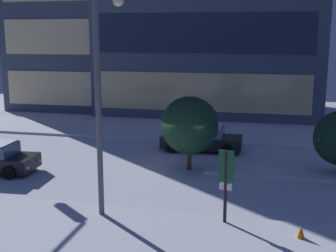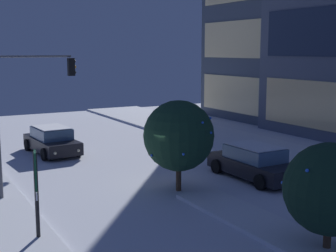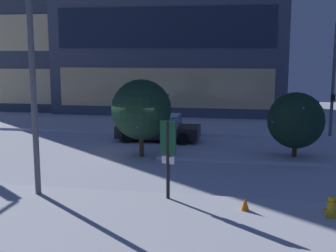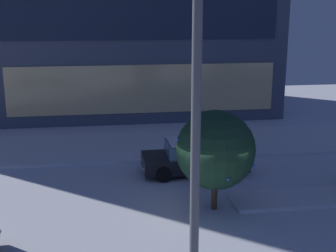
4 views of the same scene
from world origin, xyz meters
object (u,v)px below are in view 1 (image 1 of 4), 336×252
decorated_tree_median (190,125)px  construction_cone (301,234)px  car_far (202,138)px  street_lamp_arched (104,72)px  parking_info_sign (226,178)px

decorated_tree_median → construction_cone: decorated_tree_median is taller
car_far → street_lamp_arched: 11.08m
street_lamp_arched → construction_cone: size_ratio=15.06×
street_lamp_arched → decorated_tree_median: size_ratio=2.23×
decorated_tree_median → construction_cone: 8.79m
decorated_tree_median → street_lamp_arched: bearing=-109.4°
decorated_tree_median → construction_cone: size_ratio=6.74×
street_lamp_arched → construction_cone: (7.02, -1.05, -5.05)m
parking_info_sign → decorated_tree_median: bearing=34.5°
decorated_tree_median → construction_cone: (4.93, -7.00, -2.00)m
construction_cone → car_far: bearing=114.2°
car_far → decorated_tree_median: 4.20m
car_far → construction_cone: (4.89, -10.90, -0.44)m
parking_info_sign → street_lamp_arched: bearing=99.2°
car_far → decorated_tree_median: bearing=89.0°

